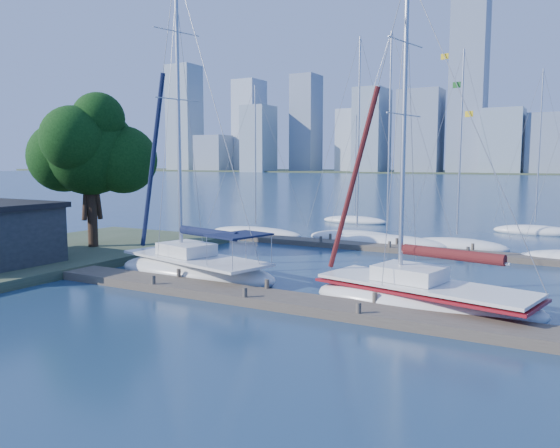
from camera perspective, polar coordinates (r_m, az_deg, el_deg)
The scene contains 14 objects.
ground at distance 23.71m, azimuth -2.48°, elevation -8.11°, with size 700.00×700.00×0.00m, color #172A4C.
near_dock at distance 23.66m, azimuth -2.48°, elevation -7.65°, with size 26.00×2.00×0.40m, color #453B32.
far_dock at distance 37.37m, azimuth 13.20°, elevation -2.62°, with size 30.00×1.80×0.36m, color #453B32.
shore at distance 37.21m, azimuth -22.79°, elevation -2.89°, with size 12.00×22.00×0.50m, color #38472D.
far_shore at distance 339.79m, azimuth 27.23°, elevation 4.72°, with size 800.00×100.00×1.50m, color #38472D.
tree at distance 37.33m, azimuth -19.25°, elevation 7.52°, with size 7.88×7.18×10.30m.
sailboat_navy at distance 28.51m, azimuth -8.93°, elevation -3.19°, with size 10.02×5.33×16.45m.
sailboat_maroon at distance 22.97m, azimuth 14.77°, elevation -6.16°, with size 9.77×4.96×14.09m.
bg_boat_0 at distance 44.68m, azimuth -2.54°, elevation -0.91°, with size 8.61×4.31×12.43m.
bg_boat_1 at distance 41.72m, azimuth 8.04°, elevation -1.40°, with size 8.09×4.15×15.49m.
bg_boat_2 at distance 39.76m, azimuth 11.11°, elevation -1.87°, with size 8.98×3.01×15.35m.
bg_boat_3 at distance 39.45m, azimuth 17.98°, elevation -2.14°, with size 7.11×3.07×13.79m.
bg_boat_6 at distance 54.66m, azimuth 7.80°, elevation 0.37°, with size 6.83×2.90×10.90m.
bg_boat_7 at distance 50.50m, azimuth 25.09°, elevation -0.63°, with size 6.82×3.18×13.89m.
Camera 1 is at (12.06, -19.53, 5.95)m, focal length 35.00 mm.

